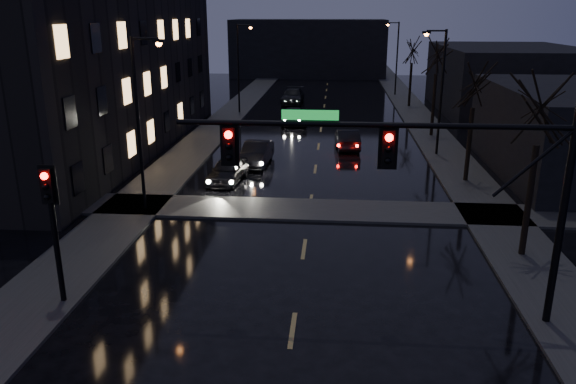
% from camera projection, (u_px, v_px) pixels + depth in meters
% --- Properties ---
extents(sidewalk_left, '(3.00, 140.00, 0.12)m').
position_uv_depth(sidewalk_left, '(209.00, 135.00, 42.90)').
color(sidewalk_left, '#2D2D2B').
rests_on(sidewalk_left, ground).
extents(sidewalk_right, '(3.00, 140.00, 0.12)m').
position_uv_depth(sidewalk_right, '(435.00, 139.00, 41.54)').
color(sidewalk_right, '#2D2D2B').
rests_on(sidewalk_right, ground).
extents(sidewalk_cross, '(40.00, 3.00, 0.12)m').
position_uv_depth(sidewalk_cross, '(309.00, 210.00, 26.56)').
color(sidewalk_cross, '#2D2D2B').
rests_on(sidewalk_cross, ground).
extents(apartment_block, '(12.00, 30.00, 12.00)m').
position_uv_depth(apartment_block, '(69.00, 60.00, 36.98)').
color(apartment_block, black).
rests_on(apartment_block, ground).
extents(commercial_right_far, '(12.00, 18.00, 6.00)m').
position_uv_depth(commercial_right_far, '(507.00, 80.00, 52.30)').
color(commercial_right_far, black).
rests_on(commercial_right_far, ground).
extents(far_block, '(22.00, 10.00, 8.00)m').
position_uv_depth(far_block, '(309.00, 48.00, 82.06)').
color(far_block, black).
rests_on(far_block, ground).
extents(signal_mast, '(11.11, 0.41, 7.00)m').
position_uv_depth(signal_mast, '(432.00, 166.00, 15.77)').
color(signal_mast, black).
rests_on(signal_mast, ground).
extents(signal_pole_left, '(0.35, 0.41, 4.53)m').
position_uv_depth(signal_pole_left, '(52.00, 216.00, 17.24)').
color(signal_pole_left, black).
rests_on(signal_pole_left, ground).
extents(tree_near, '(3.52, 3.52, 8.08)m').
position_uv_depth(tree_near, '(544.00, 95.00, 19.74)').
color(tree_near, black).
rests_on(tree_near, ground).
extents(tree_mid_a, '(3.30, 3.30, 7.58)m').
position_uv_depth(tree_mid_a, '(476.00, 75.00, 29.35)').
color(tree_mid_a, black).
rests_on(tree_mid_a, ground).
extents(tree_mid_b, '(3.74, 3.74, 8.59)m').
position_uv_depth(tree_mid_b, '(438.00, 47.00, 40.50)').
color(tree_mid_b, black).
rests_on(tree_mid_b, ground).
extents(tree_far, '(3.43, 3.43, 7.88)m').
position_uv_depth(tree_far, '(413.00, 44.00, 53.95)').
color(tree_far, black).
rests_on(tree_far, ground).
extents(streetlight_l_near, '(1.53, 0.28, 8.00)m').
position_uv_depth(streetlight_l_near, '(142.00, 110.00, 25.25)').
color(streetlight_l_near, black).
rests_on(streetlight_l_near, ground).
extents(streetlight_l_far, '(1.53, 0.28, 8.00)m').
position_uv_depth(streetlight_l_far, '(240.00, 61.00, 50.87)').
color(streetlight_l_far, black).
rests_on(streetlight_l_far, ground).
extents(streetlight_r_mid, '(1.53, 0.28, 8.00)m').
position_uv_depth(streetlight_r_mid, '(439.00, 82.00, 35.43)').
color(streetlight_r_mid, black).
rests_on(streetlight_r_mid, ground).
extents(streetlight_r_far, '(1.53, 0.28, 8.00)m').
position_uv_depth(streetlight_r_far, '(395.00, 52.00, 62.00)').
color(streetlight_r_far, black).
rests_on(streetlight_r_far, ground).
extents(oncoming_car_a, '(2.11, 4.14, 1.35)m').
position_uv_depth(oncoming_car_a, '(228.00, 170.00, 30.94)').
color(oncoming_car_a, black).
rests_on(oncoming_car_a, ground).
extents(oncoming_car_b, '(1.79, 4.37, 1.41)m').
position_uv_depth(oncoming_car_b, '(256.00, 153.00, 34.49)').
color(oncoming_car_b, black).
rests_on(oncoming_car_b, ground).
extents(oncoming_car_c, '(2.53, 4.87, 1.31)m').
position_uv_depth(oncoming_car_c, '(294.00, 116.00, 47.13)').
color(oncoming_car_c, black).
rests_on(oncoming_car_c, ground).
extents(oncoming_car_d, '(2.27, 5.33, 1.53)m').
position_uv_depth(oncoming_car_d, '(293.00, 96.00, 57.63)').
color(oncoming_car_d, black).
rests_on(oncoming_car_d, ground).
extents(lead_car, '(1.79, 4.24, 1.36)m').
position_uv_depth(lead_car, '(347.00, 139.00, 38.60)').
color(lead_car, black).
rests_on(lead_car, ground).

